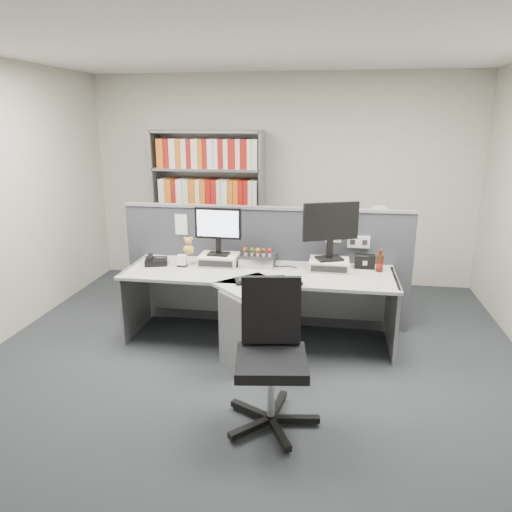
% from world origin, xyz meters
% --- Properties ---
extents(ground, '(5.50, 5.50, 0.00)m').
position_xyz_m(ground, '(0.00, 0.00, 0.00)').
color(ground, '#303539').
rests_on(ground, ground).
extents(room_shell, '(5.04, 5.54, 2.72)m').
position_xyz_m(room_shell, '(0.00, 0.00, 1.79)').
color(room_shell, beige).
rests_on(room_shell, ground).
extents(partition, '(3.00, 0.08, 1.27)m').
position_xyz_m(partition, '(0.00, 1.25, 0.65)').
color(partition, '#404148').
rests_on(partition, ground).
extents(desk, '(2.60, 1.20, 0.72)m').
position_xyz_m(desk, '(0.00, 0.60, 0.46)').
color(desk, '#B2B3AC').
rests_on(desk, ground).
extents(monitor_riser_left, '(0.38, 0.31, 0.10)m').
position_xyz_m(monitor_riser_left, '(-0.43, 0.98, 0.77)').
color(monitor_riser_left, beige).
rests_on(monitor_riser_left, desk).
extents(monitor_riser_right, '(0.38, 0.31, 0.10)m').
position_xyz_m(monitor_riser_right, '(0.67, 0.98, 0.77)').
color(monitor_riser_right, beige).
rests_on(monitor_riser_right, desk).
extents(monitor_left, '(0.47, 0.16, 0.48)m').
position_xyz_m(monitor_left, '(-0.43, 0.98, 1.10)').
color(monitor_left, black).
rests_on(monitor_left, monitor_riser_left).
extents(monitor_right, '(0.52, 0.25, 0.56)m').
position_xyz_m(monitor_right, '(0.67, 0.98, 1.15)').
color(monitor_right, black).
rests_on(monitor_right, monitor_riser_right).
extents(desktop_pc, '(0.34, 0.31, 0.09)m').
position_xyz_m(desktop_pc, '(-0.04, 1.04, 0.77)').
color(desktop_pc, black).
rests_on(desktop_pc, desk).
extents(figurines, '(0.30, 0.05, 0.09)m').
position_xyz_m(figurines, '(-0.06, 1.03, 0.86)').
color(figurines, beige).
rests_on(figurines, desktop_pc).
extents(keyboard, '(0.50, 0.31, 0.03)m').
position_xyz_m(keyboard, '(0.07, 0.52, 0.73)').
color(keyboard, black).
rests_on(keyboard, desk).
extents(mouse, '(0.07, 0.11, 0.04)m').
position_xyz_m(mouse, '(0.42, 0.46, 0.74)').
color(mouse, black).
rests_on(mouse, desk).
extents(desk_phone, '(0.27, 0.25, 0.09)m').
position_xyz_m(desk_phone, '(-1.06, 0.88, 0.76)').
color(desk_phone, black).
rests_on(desk_phone, desk).
extents(desk_calendar, '(0.10, 0.07, 0.12)m').
position_xyz_m(desk_calendar, '(-0.77, 0.85, 0.77)').
color(desk_calendar, black).
rests_on(desk_calendar, desk).
extents(plush_toy, '(0.11, 0.11, 0.18)m').
position_xyz_m(plush_toy, '(-0.73, 0.94, 0.90)').
color(plush_toy, gold).
rests_on(plush_toy, monitor_riser_left).
extents(speaker, '(0.20, 0.11, 0.13)m').
position_xyz_m(speaker, '(1.01, 1.09, 0.79)').
color(speaker, black).
rests_on(speaker, desk).
extents(cola_bottle, '(0.07, 0.07, 0.22)m').
position_xyz_m(cola_bottle, '(1.15, 0.99, 0.80)').
color(cola_bottle, '#3F190A').
rests_on(cola_bottle, desk).
extents(shelving_unit, '(1.41, 0.40, 2.00)m').
position_xyz_m(shelving_unit, '(-0.90, 2.44, 0.98)').
color(shelving_unit, gray).
rests_on(shelving_unit, ground).
extents(filing_cabinet, '(0.45, 0.61, 0.70)m').
position_xyz_m(filing_cabinet, '(1.20, 1.99, 0.35)').
color(filing_cabinet, gray).
rests_on(filing_cabinet, ground).
extents(desk_fan, '(0.29, 0.17, 0.49)m').
position_xyz_m(desk_fan, '(1.20, 1.99, 1.01)').
color(desk_fan, white).
rests_on(desk_fan, filing_cabinet).
extents(office_chair, '(0.68, 0.68, 1.04)m').
position_xyz_m(office_chair, '(0.29, -0.47, 0.55)').
color(office_chair, silver).
rests_on(office_chair, ground).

